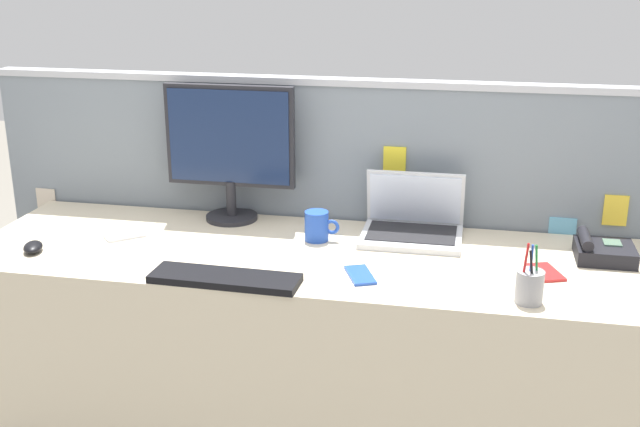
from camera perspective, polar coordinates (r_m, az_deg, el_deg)
desk at (r=2.71m, az=-0.21°, el=-10.38°), size 2.30×0.69×0.76m
cubicle_divider at (r=2.95m, az=1.31°, el=-2.39°), size 2.62×0.07×1.27m
desktop_monitor at (r=2.82m, az=-6.60°, el=5.05°), size 0.47×0.19×0.49m
laptop at (r=2.71m, az=6.78°, el=-0.65°), size 0.34×0.27×0.21m
desk_phone at (r=2.64m, az=19.92°, el=-2.57°), size 0.18×0.17×0.09m
keyboard_main at (r=2.35m, az=-6.94°, el=-4.72°), size 0.45×0.14×0.02m
computer_mouse_right_hand at (r=2.72m, az=-20.21°, el=-2.31°), size 0.09×0.12×0.03m
pen_cup at (r=2.26m, az=15.05°, el=-5.14°), size 0.08×0.08×0.18m
cell_phone_white_slab at (r=2.78m, az=-14.07°, el=-1.58°), size 0.15×0.14×0.01m
cell_phone_red_case at (r=2.49m, az=16.12°, el=-4.13°), size 0.12×0.16×0.01m
cell_phone_blue_case at (r=2.37m, az=2.95°, el=-4.51°), size 0.12×0.16×0.01m
coffee_mug at (r=2.65m, az=-0.20°, el=-0.92°), size 0.12×0.08×0.10m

